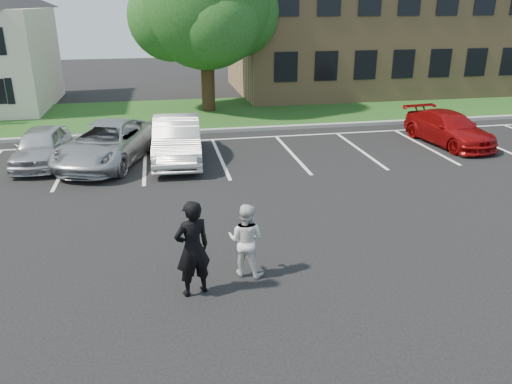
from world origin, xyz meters
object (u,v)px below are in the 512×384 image
office_building (404,24)px  tree (207,5)px  car_silver_minivan (107,143)px  car_red_compact (449,128)px  man_black_suit (192,249)px  car_silver_west (41,146)px  car_white_sedan (177,139)px  man_white_shirt (246,240)px

office_building → tree: tree is taller
car_silver_minivan → car_red_compact: size_ratio=1.18×
man_black_suit → car_red_compact: size_ratio=0.45×
car_silver_west → tree: bearing=52.8°
man_black_suit → car_white_sedan: man_black_suit is taller
man_white_shirt → car_white_sedan: bearing=-54.7°
car_white_sedan → car_silver_minivan: bearing=179.0°
man_black_suit → man_white_shirt: 1.30m
man_white_shirt → car_white_sedan: man_white_shirt is taller
office_building → man_white_shirt: office_building is taller
tree → man_black_suit: tree is taller
tree → car_white_sedan: bearing=-103.9°
tree → man_black_suit: bearing=-97.2°
car_silver_minivan → man_black_suit: bearing=-56.8°
tree → car_red_compact: tree is taller
tree → man_white_shirt: (-1.11, -17.35, -4.54)m
tree → car_white_sedan: 10.04m
man_black_suit → car_silver_minivan: 9.69m
man_black_suit → car_silver_minivan: man_black_suit is taller
car_silver_minivan → car_silver_west: bearing=-168.6°
car_silver_west → car_white_sedan: 4.84m
man_black_suit → man_white_shirt: (1.16, 0.55, -0.19)m
tree → car_silver_west: (-6.97, -8.21, -4.68)m
office_building → man_white_shirt: bearing=-122.7°
office_building → car_silver_minivan: size_ratio=4.25×
car_silver_minivan → tree: bearing=80.3°
office_building → man_black_suit: office_building is taller
car_white_sedan → car_red_compact: size_ratio=1.07×
car_silver_west → car_silver_minivan: bearing=-4.4°
car_silver_west → man_white_shirt: bearing=-54.2°
man_white_shirt → car_silver_minivan: size_ratio=0.31×
car_silver_west → car_white_sedan: (4.82, -0.47, 0.13)m
man_white_shirt → car_red_compact: 13.37m
car_white_sedan → office_building: bearing=44.6°
office_building → car_silver_west: size_ratio=5.72×
tree → car_red_compact: 13.22m
man_black_suit → car_silver_minivan: (-2.38, 9.39, -0.27)m
tree → man_black_suit: (-2.27, -17.91, -4.34)m
office_building → car_silver_minivan: office_building is taller
car_silver_west → car_white_sedan: size_ratio=0.81×
man_white_shirt → car_red_compact: man_white_shirt is taller
tree → car_silver_minivan: tree is taller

